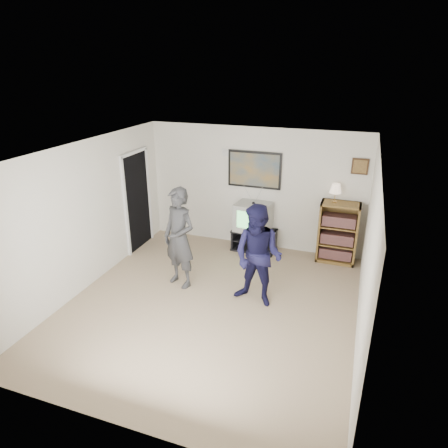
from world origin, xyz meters
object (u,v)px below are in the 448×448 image
Objects in this scene: media_stand at (254,240)px; person_short at (258,256)px; crt_television at (253,217)px; person_tall at (179,238)px; bookshelf at (338,233)px.

person_short is (0.57, -1.90, 0.62)m from media_stand.
crt_television is 1.96m from person_tall.
person_tall is (-0.85, -1.78, 0.66)m from media_stand.
bookshelf is (1.69, 0.05, -0.13)m from crt_television.
crt_television is 2.00m from person_short.
crt_television is 1.70m from bookshelf.
person_tall is at bearing -107.43° from crt_television.
person_tall reaches higher than bookshelf.
person_tall is (-0.81, -1.78, 0.15)m from crt_television.
person_tall reaches higher than media_stand.
media_stand is 1.69m from bookshelf.
crt_television is (-0.04, 0.00, 0.51)m from media_stand.
person_short is (1.42, -0.13, -0.05)m from person_tall.
media_stand is 2.08m from person_tall.
crt_television is at bearing -178.31° from bookshelf.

